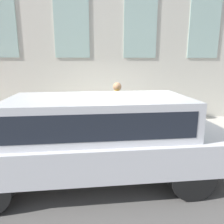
{
  "coord_description": "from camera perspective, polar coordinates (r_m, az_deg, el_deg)",
  "views": [
    {
      "loc": [
        -5.41,
        0.75,
        2.32
      ],
      "look_at": [
        0.62,
        0.04,
        0.92
      ],
      "focal_mm": 35.0,
      "sensor_mm": 36.0,
      "label": 1
    }
  ],
  "objects": [
    {
      "name": "ground_plane",
      "position": [
        5.94,
        1.09,
        -10.07
      ],
      "size": [
        80.0,
        80.0,
        0.0
      ],
      "primitive_type": "plane",
      "color": "#514F4C"
    },
    {
      "name": "sidewalk",
      "position": [
        7.08,
        -0.31,
        -5.41
      ],
      "size": [
        2.54,
        60.0,
        0.18
      ],
      "color": "#B2ADA3",
      "rests_on": "ground_plane"
    },
    {
      "name": "building_facade",
      "position": [
        8.3,
        -1.55,
        24.47
      ],
      "size": [
        0.33,
        40.0,
        7.94
      ],
      "color": "beige",
      "rests_on": "ground_plane"
    },
    {
      "name": "fire_hydrant",
      "position": [
        6.06,
        -1.42,
        -4.2
      ],
      "size": [
        0.28,
        0.41,
        0.7
      ],
      "color": "#2D7260",
      "rests_on": "sidewalk"
    },
    {
      "name": "person",
      "position": [
        6.47,
        1.33,
        2.26
      ],
      "size": [
        0.38,
        0.25,
        1.57
      ],
      "rotation": [
        0.0,
        0.0,
        -2.32
      ],
      "color": "#998466",
      "rests_on": "sidewalk"
    },
    {
      "name": "parked_truck_silver_near",
      "position": [
        4.24,
        -4.23,
        -5.39
      ],
      "size": [
        1.89,
        5.38,
        1.68
      ],
      "color": "black",
      "rests_on": "ground_plane"
    }
  ]
}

